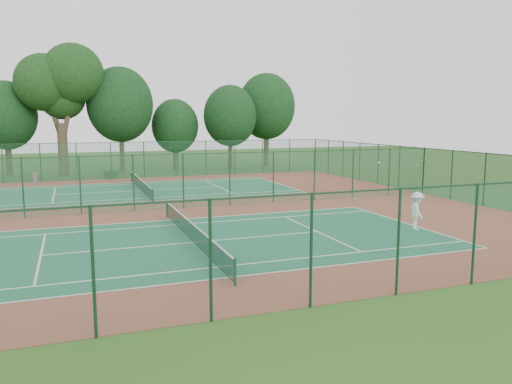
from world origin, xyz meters
The scene contains 18 objects.
ground centered at (0.00, 0.00, 0.00)m, with size 120.00×120.00×0.00m, color #295119.
red_pad centered at (0.00, 0.00, 0.01)m, with size 40.00×36.00×0.01m, color brown.
court_near centered at (0.00, -9.00, 0.01)m, with size 23.77×10.97×0.01m, color #1D5D40.
court_far centered at (0.00, 9.00, 0.01)m, with size 23.77×10.97×0.01m, color #206642.
fence_north centered at (0.00, 18.00, 1.76)m, with size 40.00×0.09×3.50m.
fence_south centered at (0.00, -18.00, 1.76)m, with size 40.00×0.09×3.50m.
fence_east centered at (20.00, 0.00, 1.76)m, with size 0.09×36.00×3.50m.
fence_divider centered at (0.00, 0.00, 1.76)m, with size 40.00×0.09×3.50m.
tennis_net_near centered at (0.00, -9.00, 0.54)m, with size 0.10×12.90×0.97m.
tennis_net_far centered at (0.00, 9.00, 0.54)m, with size 0.10×12.90×0.97m.
player_near centered at (11.38, -10.31, 0.99)m, with size 1.26×0.72×1.95m, color white.
trash_bin centered at (-8.18, 17.29, 0.44)m, with size 0.48×0.48×0.86m, color slate.
bench centered at (-1.60, 17.43, 0.43)m, with size 1.35×0.54×0.81m.
stray_ball_a centered at (1.48, -0.50, 0.05)m, with size 0.07×0.07×0.07m, color #A4C22D.
stray_ball_b centered at (9.18, -0.65, 0.04)m, with size 0.07×0.07×0.07m, color #B0CE2F.
stray_ball_c centered at (-3.68, -0.91, 0.04)m, with size 0.07×0.07×0.07m, color #BCD732.
big_tree centered at (-5.71, 22.68, 9.22)m, with size 8.48×6.21×13.03m.
evergreen_row centered at (0.50, 24.25, 0.00)m, with size 39.00×5.00×12.00m, color black, non-canonical shape.
Camera 1 is at (-4.97, -30.90, 5.60)m, focal length 35.00 mm.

